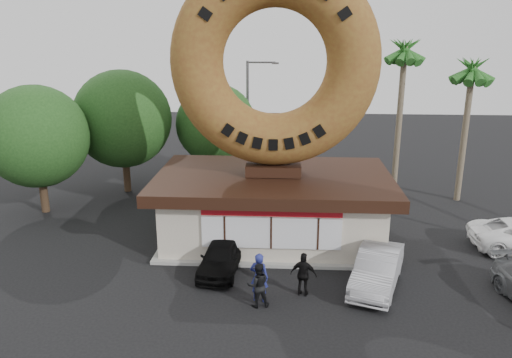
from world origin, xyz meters
The scene contains 14 objects.
ground centered at (0.00, 0.00, 0.00)m, with size 90.00×90.00×0.00m, color black.
donut_shop centered at (0.00, 5.98, 1.77)m, with size 11.20×7.20×3.80m.
giant_donut centered at (0.00, 6.00, 8.52)m, with size 9.44×9.44×2.41m, color brown.
tree_west centered at (-9.50, 13.00, 4.64)m, with size 6.00×6.00×7.65m.
tree_mid centered at (-4.00, 15.00, 4.02)m, with size 5.20×5.20×6.63m.
tree_far centered at (-13.00, 9.00, 4.33)m, with size 5.60×5.60×7.14m.
palm_near centered at (7.50, 14.00, 8.41)m, with size 2.60×2.60×9.75m.
palm_far centered at (11.00, 12.50, 7.48)m, with size 2.60×2.60×8.75m.
street_lamp centered at (-1.86, 16.00, 4.48)m, with size 2.11×0.20×8.00m.
person_left centered at (-0.36, 0.01, 0.98)m, with size 0.71×0.47×1.95m, color navy.
person_center centered at (-0.38, -0.39, 0.86)m, with size 0.84×0.65×1.73m, color black.
person_right centered at (1.33, 0.52, 0.88)m, with size 1.03×0.43×1.76m, color black.
car_black centered at (-2.10, 2.37, 0.66)m, with size 1.55×3.86×1.32m, color black.
car_silver centered at (4.29, 1.44, 0.74)m, with size 1.57×4.51×1.49m, color #9C9BA0.
Camera 1 is at (0.56, -16.86, 9.89)m, focal length 35.00 mm.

